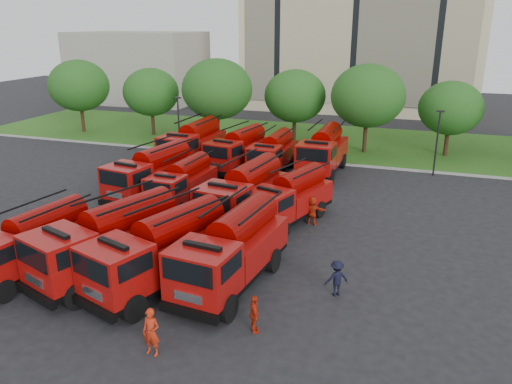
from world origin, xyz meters
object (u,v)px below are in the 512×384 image
fire_truck_6 (245,194)px  firefighter_2 (254,332)px  fire_truck_9 (239,150)px  fire_truck_11 (323,151)px  firefighter_3 (336,295)px  fire_truck_4 (152,173)px  firefighter_0 (153,354)px  firefighter_5 (312,224)px  fire_truck_1 (110,240)px  fire_truck_2 (162,250)px  fire_truck_8 (193,144)px  fire_truck_7 (290,197)px  fire_truck_0 (31,243)px  firefighter_4 (176,216)px  fire_truck_3 (232,250)px  fire_truck_5 (183,182)px  firefighter_1 (123,303)px  fire_truck_10 (274,153)px

fire_truck_6 → firefighter_2: (4.17, -10.56, -1.77)m
fire_truck_6 → fire_truck_9: bearing=120.0°
fire_truck_11 → firefighter_3: bearing=-75.6°
fire_truck_4 → firefighter_0: (8.54, -15.19, -1.72)m
fire_truck_4 → firefighter_5: (11.38, -1.28, -1.72)m
fire_truck_1 → fire_truck_2: bearing=17.0°
firefighter_0 → fire_truck_2: bearing=116.0°
fire_truck_8 → fire_truck_11: size_ratio=1.02×
fire_truck_7 → firefighter_2: (1.59, -11.41, -1.54)m
fire_truck_0 → fire_truck_6: bearing=60.8°
fire_truck_0 → fire_truck_11: (9.82, 20.80, 0.23)m
fire_truck_4 → fire_truck_8: bearing=105.3°
fire_truck_6 → fire_truck_2: bearing=-88.6°
fire_truck_8 → fire_truck_6: bearing=-49.9°
fire_truck_4 → fire_truck_9: fire_truck_4 is taller
fire_truck_6 → firefighter_4: 4.71m
fire_truck_0 → firefighter_0: fire_truck_0 is taller
fire_truck_11 → fire_truck_1: bearing=-106.0°
fire_truck_3 → firefighter_5: size_ratio=4.56×
fire_truck_1 → fire_truck_6: size_ratio=1.02×
fire_truck_9 → firefighter_0: fire_truck_9 is taller
firefighter_0 → fire_truck_5: bearing=114.5°
fire_truck_6 → firefighter_1: size_ratio=4.30×
fire_truck_1 → firefighter_0: fire_truck_1 is taller
firefighter_2 → firefighter_3: size_ratio=0.96×
fire_truck_9 → fire_truck_3: bearing=-61.2°
fire_truck_11 → fire_truck_3: bearing=-90.0°
fire_truck_1 → fire_truck_6: bearing=85.0°
fire_truck_3 → fire_truck_11: bearing=95.0°
fire_truck_8 → firefighter_0: bearing=-66.4°
fire_truck_5 → firefighter_1: fire_truck_5 is taller
firefighter_2 → firefighter_3: (2.53, 3.79, 0.00)m
fire_truck_8 → fire_truck_5: bearing=-67.3°
fire_truck_9 → firefighter_0: size_ratio=4.08×
fire_truck_4 → firefighter_4: (3.11, -2.79, -1.72)m
fire_truck_0 → firefighter_0: size_ratio=3.83×
fire_truck_11 → firefighter_4: fire_truck_11 is taller
fire_truck_2 → fire_truck_5: (-4.00, 10.09, -0.29)m
fire_truck_4 → fire_truck_7: fire_truck_4 is taller
fire_truck_0 → fire_truck_5: size_ratio=1.09×
fire_truck_3 → firefighter_1: fire_truck_3 is taller
fire_truck_11 → firefighter_3: 18.87m
fire_truck_7 → firefighter_0: fire_truck_7 is taller
fire_truck_1 → fire_truck_10: size_ratio=1.20×
fire_truck_11 → firefighter_4: 14.00m
fire_truck_6 → fire_truck_3: bearing=-66.8°
fire_truck_4 → fire_truck_5: 2.55m
fire_truck_8 → fire_truck_9: size_ratio=1.06×
firefighter_0 → fire_truck_11: bearing=89.1°
fire_truck_7 → fire_truck_2: bearing=-93.1°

